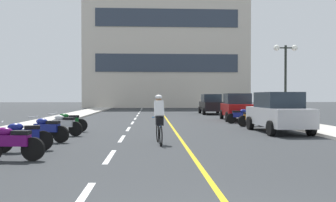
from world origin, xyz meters
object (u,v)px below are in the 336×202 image
motorcycle_2 (23,136)px  motorcycle_1 (11,142)px  motorcycle_4 (63,124)px  cyclist_rider (159,118)px  motorcycle_3 (47,129)px  motorcycle_7 (240,116)px  motorcycle_5 (68,122)px  motorcycle_6 (252,118)px  parked_car_mid (237,107)px  parked_car_near (278,112)px  street_lamp_mid (286,65)px  parked_car_far (211,104)px

motorcycle_2 → motorcycle_1: bearing=-80.9°
motorcycle_4 → cyclist_rider: size_ratio=0.93×
motorcycle_3 → motorcycle_7: (9.08, 8.14, 0.00)m
motorcycle_3 → cyclist_rider: bearing=-8.5°
motorcycle_5 → motorcycle_6: same height
motorcycle_4 → parked_car_mid: bearing=43.1°
motorcycle_1 → motorcycle_2: bearing=99.1°
parked_car_near → motorcycle_3: (-9.45, -2.95, -0.44)m
motorcycle_3 → motorcycle_6: bearing=33.6°
motorcycle_3 → cyclist_rider: 4.05m
motorcycle_1 → motorcycle_3: bearing=92.4°
motorcycle_4 → motorcycle_6: 9.99m
street_lamp_mid → parked_car_near: 6.34m
parked_car_mid → motorcycle_7: size_ratio=2.53×
motorcycle_4 → motorcycle_7: size_ratio=0.97×
parked_car_near → motorcycle_1: 11.36m
parked_car_near → motorcycle_4: bearing=-174.4°
motorcycle_1 → motorcycle_2: 1.44m
parked_car_mid → motorcycle_5: bearing=-142.5°
parked_car_near → motorcycle_4: parked_car_near is taller
parked_car_far → cyclist_rider: (-5.24, -19.79, -0.03)m
motorcycle_1 → motorcycle_6: bearing=46.9°
motorcycle_2 → cyclist_rider: size_ratio=0.93×
street_lamp_mid → motorcycle_1: bearing=-134.8°
street_lamp_mid → motorcycle_6: size_ratio=2.75×
motorcycle_1 → motorcycle_6: size_ratio=1.02×
parked_car_near → parked_car_far: size_ratio=1.00×
parked_car_near → street_lamp_mid: bearing=65.5°
parked_car_far → motorcycle_7: bearing=-90.8°
parked_car_far → motorcycle_4: bearing=-118.0°
motorcycle_2 → motorcycle_7: same height
motorcycle_3 → parked_car_mid: bearing=48.8°
parked_car_near → cyclist_rider: 6.52m
street_lamp_mid → motorcycle_6: bearing=-141.8°
motorcycle_3 → motorcycle_6: same height
motorcycle_5 → cyclist_rider: bearing=-45.5°
motorcycle_2 → cyclist_rider: cyclist_rider is taller
parked_car_mid → motorcycle_3: parked_car_mid is taller
motorcycle_2 → motorcycle_3: bearing=88.0°
parked_car_mid → motorcycle_3: size_ratio=2.60×
parked_car_mid → motorcycle_4: bearing=-136.9°
cyclist_rider → parked_car_far: bearing=75.2°
parked_car_near → motorcycle_2: bearing=-151.9°
parked_car_near → motorcycle_7: size_ratio=2.49×
motorcycle_4 → motorcycle_7: 10.87m
parked_car_near → motorcycle_7: 5.22m
parked_car_near → cyclist_rider: parked_car_near is taller
motorcycle_2 → motorcycle_4: (0.17, 4.17, 0.00)m
parked_car_far → motorcycle_6: parked_car_far is taller
parked_car_far → motorcycle_1: 24.50m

